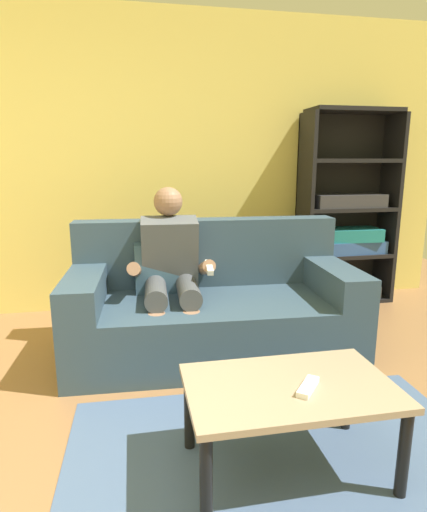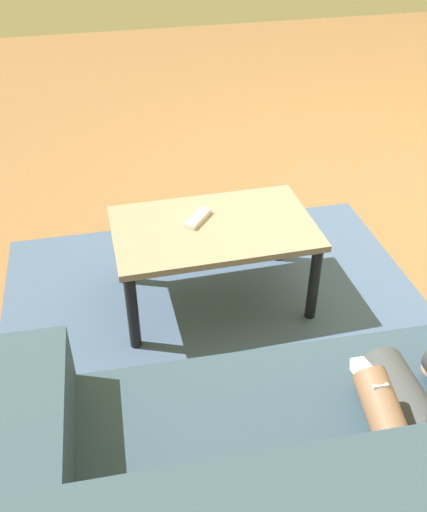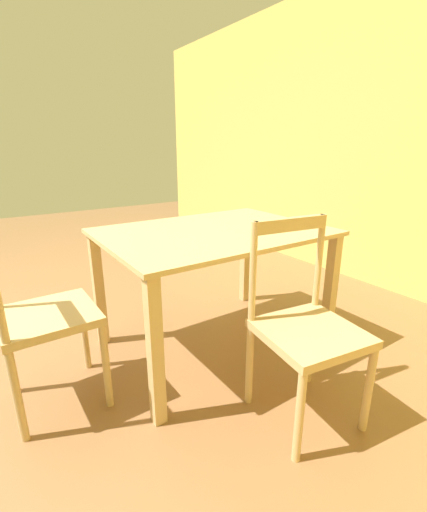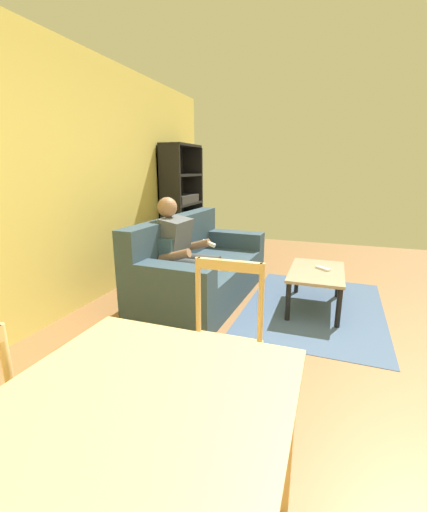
# 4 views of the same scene
# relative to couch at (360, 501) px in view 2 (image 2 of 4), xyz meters

# --- Properties ---
(ground_plane) EXTENTS (9.18, 9.18, 0.00)m
(ground_plane) POSITION_rel_couch_xyz_m (-1.08, -1.77, -0.33)
(ground_plane) COLOR brown
(couch) EXTENTS (2.01, 1.01, 0.92)m
(couch) POSITION_rel_couch_xyz_m (0.00, 0.00, 0.00)
(couch) COLOR #2D4251
(couch) RESTS_ON ground_plane
(coffee_table) EXTENTS (0.89, 0.55, 0.42)m
(coffee_table) POSITION_rel_couch_xyz_m (0.10, -1.31, 0.03)
(coffee_table) COLOR gray
(coffee_table) RESTS_ON ground_plane
(tv_remote) EXTENTS (0.15, 0.16, 0.02)m
(tv_remote) POSITION_rel_couch_xyz_m (0.16, -1.36, 0.10)
(tv_remote) COLOR white
(tv_remote) RESTS_ON coffee_table
(area_rug) EXTENTS (2.03, 1.44, 0.01)m
(area_rug) POSITION_rel_couch_xyz_m (0.10, -1.31, -0.32)
(area_rug) COLOR #3D5170
(area_rug) RESTS_ON ground_plane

